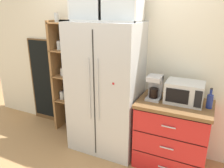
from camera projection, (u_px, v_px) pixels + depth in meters
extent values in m
plane|color=tan|center=(105.00, 146.00, 3.34)|extent=(10.82, 10.82, 0.00)
cube|color=silver|center=(116.00, 58.00, 3.26)|extent=(5.11, 0.10, 2.55)
cube|color=silver|center=(106.00, 89.00, 3.07)|extent=(0.96, 0.63, 1.82)
cube|color=black|center=(94.00, 97.00, 2.80)|extent=(0.01, 0.01, 1.68)
cylinder|color=silver|center=(89.00, 90.00, 2.79)|extent=(0.02, 0.02, 0.82)
cylinder|color=silver|center=(98.00, 91.00, 2.74)|extent=(0.02, 0.02, 0.82)
cube|color=red|center=(113.00, 84.00, 2.62)|extent=(0.02, 0.01, 0.02)
cube|color=brown|center=(74.00, 76.00, 3.67)|extent=(0.54, 0.04, 1.81)
cube|color=#9E7042|center=(57.00, 77.00, 3.63)|extent=(0.04, 0.27, 1.81)
cube|color=#9E7042|center=(80.00, 81.00, 3.44)|extent=(0.04, 0.27, 1.81)
cube|color=#9E7042|center=(70.00, 101.00, 3.66)|extent=(0.48, 0.27, 0.02)
cylinder|color=silver|center=(62.00, 96.00, 3.68)|extent=(0.07, 0.07, 0.13)
cylinder|color=beige|center=(62.00, 97.00, 3.68)|extent=(0.06, 0.06, 0.09)
cylinder|color=#B2B2B7|center=(62.00, 92.00, 3.65)|extent=(0.07, 0.07, 0.01)
cylinder|color=silver|center=(70.00, 96.00, 3.65)|extent=(0.08, 0.08, 0.13)
cylinder|color=#2D2D2D|center=(70.00, 97.00, 3.66)|extent=(0.07, 0.07, 0.09)
cylinder|color=#B2B2B7|center=(69.00, 92.00, 3.63)|extent=(0.07, 0.07, 0.01)
cylinder|color=silver|center=(76.00, 98.00, 3.58)|extent=(0.07, 0.07, 0.13)
cylinder|color=#CCB78C|center=(76.00, 99.00, 3.58)|extent=(0.06, 0.06, 0.09)
cylinder|color=#B2B2B7|center=(76.00, 94.00, 3.55)|extent=(0.07, 0.07, 0.01)
cube|color=#9E7042|center=(68.00, 77.00, 3.53)|extent=(0.48, 0.27, 0.02)
cylinder|color=silver|center=(63.00, 72.00, 3.54)|extent=(0.08, 0.08, 0.11)
cylinder|color=#E0C67F|center=(63.00, 73.00, 3.55)|extent=(0.07, 0.07, 0.07)
cylinder|color=#B2B2B7|center=(63.00, 69.00, 3.52)|extent=(0.08, 0.08, 0.01)
cylinder|color=silver|center=(73.00, 73.00, 3.48)|extent=(0.08, 0.08, 0.12)
cylinder|color=white|center=(73.00, 74.00, 3.49)|extent=(0.07, 0.07, 0.08)
cylinder|color=#B2B2B7|center=(73.00, 69.00, 3.46)|extent=(0.08, 0.08, 0.01)
cube|color=#9E7042|center=(66.00, 51.00, 3.39)|extent=(0.48, 0.27, 0.02)
cylinder|color=silver|center=(59.00, 46.00, 3.43)|extent=(0.07, 0.07, 0.12)
cylinder|color=white|center=(59.00, 47.00, 3.43)|extent=(0.06, 0.06, 0.08)
cylinder|color=#B2B2B7|center=(59.00, 41.00, 3.40)|extent=(0.07, 0.07, 0.01)
cylinder|color=silver|center=(66.00, 46.00, 3.38)|extent=(0.08, 0.08, 0.12)
cylinder|color=#B77A38|center=(67.00, 48.00, 3.39)|extent=(0.07, 0.07, 0.08)
cylinder|color=#B2B2B7|center=(66.00, 42.00, 3.36)|extent=(0.08, 0.08, 0.01)
cylinder|color=silver|center=(73.00, 47.00, 3.31)|extent=(0.08, 0.08, 0.14)
cylinder|color=#382316|center=(73.00, 48.00, 3.31)|extent=(0.07, 0.07, 0.09)
cylinder|color=#B2B2B7|center=(72.00, 42.00, 3.28)|extent=(0.08, 0.08, 0.01)
cube|color=#9E7042|center=(64.00, 23.00, 3.26)|extent=(0.48, 0.27, 0.02)
cylinder|color=silver|center=(57.00, 18.00, 3.29)|extent=(0.06, 0.06, 0.13)
cylinder|color=brown|center=(57.00, 19.00, 3.29)|extent=(0.05, 0.05, 0.09)
cylinder|color=#B2B2B7|center=(56.00, 13.00, 3.26)|extent=(0.06, 0.06, 0.01)
cube|color=red|center=(172.00, 135.00, 2.86)|extent=(0.86, 0.60, 0.85)
cube|color=brown|center=(175.00, 104.00, 2.71)|extent=(0.89, 0.63, 0.04)
cube|color=black|center=(166.00, 159.00, 2.65)|extent=(0.84, 0.00, 0.01)
cube|color=silver|center=(165.00, 168.00, 2.68)|extent=(0.16, 0.01, 0.01)
cube|color=black|center=(168.00, 138.00, 2.56)|extent=(0.84, 0.00, 0.01)
cube|color=silver|center=(166.00, 148.00, 2.59)|extent=(0.16, 0.01, 0.01)
cube|color=black|center=(170.00, 116.00, 2.46)|extent=(0.84, 0.00, 0.01)
cube|color=silver|center=(169.00, 127.00, 2.50)|extent=(0.16, 0.01, 0.01)
cube|color=silver|center=(184.00, 92.00, 2.67)|extent=(0.44, 0.32, 0.26)
cube|color=black|center=(177.00, 96.00, 2.55)|extent=(0.26, 0.01, 0.17)
cube|color=black|center=(198.00, 99.00, 2.46)|extent=(0.08, 0.01, 0.20)
cube|color=#B7B7BC|center=(153.00, 98.00, 2.79)|extent=(0.17, 0.20, 0.03)
cube|color=#B7B7BC|center=(156.00, 86.00, 2.81)|extent=(0.17, 0.06, 0.30)
cube|color=#B7B7BC|center=(155.00, 78.00, 2.70)|extent=(0.17, 0.20, 0.06)
cylinder|color=black|center=(154.00, 93.00, 2.76)|extent=(0.11, 0.11, 0.12)
cylinder|color=#8CA37F|center=(175.00, 99.00, 2.68)|extent=(0.08, 0.08, 0.09)
torus|color=#8CA37F|center=(180.00, 100.00, 2.66)|extent=(0.05, 0.01, 0.05)
cylinder|color=navy|center=(210.00, 101.00, 2.53)|extent=(0.07, 0.07, 0.16)
cone|color=navy|center=(211.00, 95.00, 2.50)|extent=(0.07, 0.07, 0.04)
cylinder|color=navy|center=(211.00, 92.00, 2.49)|extent=(0.03, 0.03, 0.07)
cylinder|color=black|center=(212.00, 89.00, 2.48)|extent=(0.03, 0.03, 0.01)
cylinder|color=silver|center=(175.00, 97.00, 2.66)|extent=(0.06, 0.06, 0.16)
cone|color=silver|center=(176.00, 90.00, 2.63)|extent=(0.06, 0.06, 0.04)
cylinder|color=silver|center=(176.00, 88.00, 2.62)|extent=(0.02, 0.02, 0.07)
cylinder|color=black|center=(177.00, 84.00, 2.61)|extent=(0.03, 0.03, 0.01)
cube|color=silver|center=(106.00, 20.00, 2.79)|extent=(0.92, 0.32, 0.02)
cylinder|color=silver|center=(84.00, 19.00, 2.91)|extent=(0.05, 0.05, 0.00)
cylinder|color=silver|center=(84.00, 16.00, 2.90)|extent=(0.01, 0.01, 0.07)
cone|color=silver|center=(84.00, 12.00, 2.88)|extent=(0.06, 0.06, 0.05)
cylinder|color=silver|center=(106.00, 19.00, 2.78)|extent=(0.05, 0.05, 0.00)
cylinder|color=silver|center=(106.00, 17.00, 2.77)|extent=(0.01, 0.01, 0.07)
cone|color=silver|center=(105.00, 12.00, 2.75)|extent=(0.06, 0.06, 0.05)
cylinder|color=silver|center=(129.00, 20.00, 2.65)|extent=(0.05, 0.05, 0.00)
cylinder|color=silver|center=(129.00, 17.00, 2.64)|extent=(0.01, 0.01, 0.07)
cone|color=silver|center=(130.00, 12.00, 2.62)|extent=(0.06, 0.06, 0.05)
cube|color=brown|center=(45.00, 81.00, 3.93)|extent=(0.60, 0.04, 1.49)
cube|color=black|center=(44.00, 80.00, 3.90)|extent=(0.54, 0.01, 1.39)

